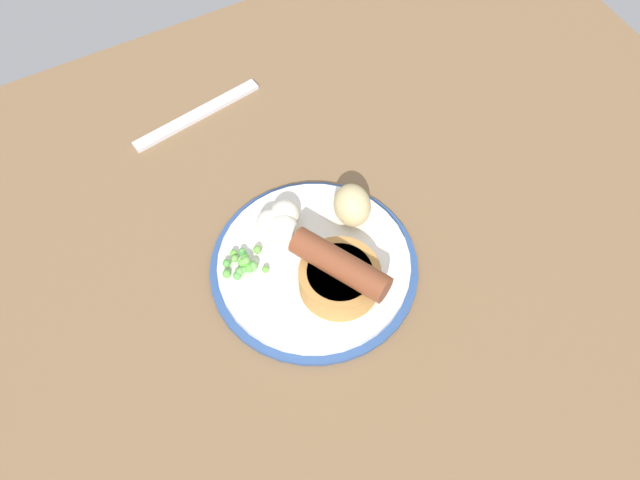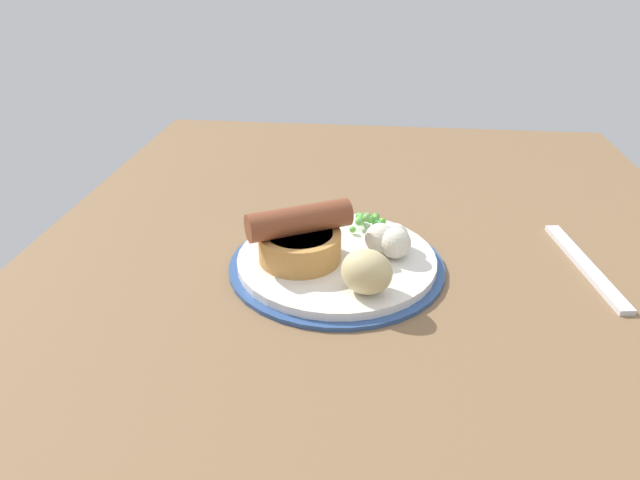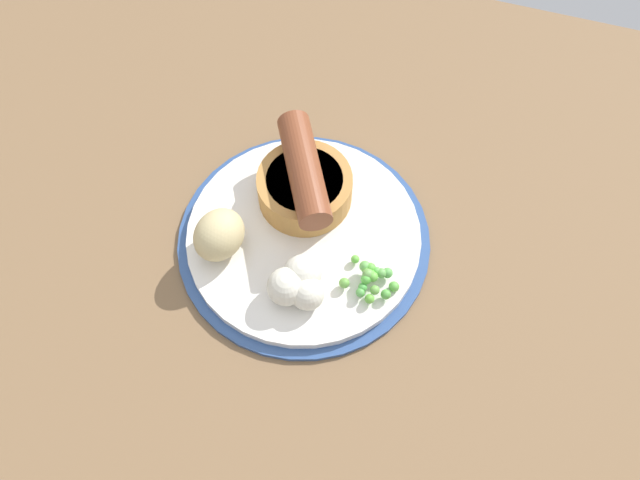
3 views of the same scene
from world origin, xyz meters
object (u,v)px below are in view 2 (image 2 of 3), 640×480
object	(u,v)px
dinner_plate	(332,262)
pea_pile	(363,220)
cauliflower_floret	(385,239)
fork	(580,265)
sausage_pudding	(295,238)
potato_chunk_0	(362,271)

from	to	relation	value
dinner_plate	pea_pile	size ratio (longest dim) A/B	4.52
dinner_plate	cauliflower_floret	world-z (taller)	cauliflower_floret
pea_pile	fork	xyz separation A→B (cm)	(-4.24, -23.81, -2.08)
dinner_plate	sausage_pudding	bearing A→B (deg)	105.52
sausage_pudding	fork	size ratio (longest dim) A/B	0.62
sausage_pudding	potato_chunk_0	distance (cm)	9.12
potato_chunk_0	dinner_plate	bearing A→B (deg)	26.95
cauliflower_floret	potato_chunk_0	bearing A→B (deg)	164.44
potato_chunk_0	fork	world-z (taller)	potato_chunk_0
cauliflower_floret	potato_chunk_0	distance (cm)	8.22
cauliflower_floret	potato_chunk_0	world-z (taller)	potato_chunk_0
fork	cauliflower_floret	bearing A→B (deg)	85.39
pea_pile	potato_chunk_0	world-z (taller)	potato_chunk_0
dinner_plate	sausage_pudding	world-z (taller)	sausage_pudding
sausage_pudding	pea_pile	size ratio (longest dim) A/B	2.16
sausage_pudding	pea_pile	bearing A→B (deg)	-158.14
fork	pea_pile	bearing A→B (deg)	71.11
pea_pile	fork	world-z (taller)	pea_pile
pea_pile	cauliflower_floret	xyz separation A→B (cm)	(-5.79, -2.58, 0.65)
potato_chunk_0	sausage_pudding	bearing A→B (deg)	52.27
sausage_pudding	fork	xyz separation A→B (cm)	(3.88, -30.63, -3.56)
sausage_pudding	fork	bearing A→B (deg)	159.13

